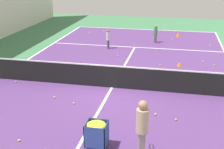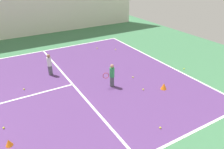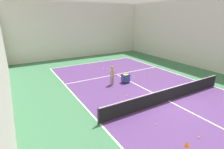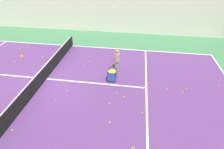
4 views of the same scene
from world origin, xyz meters
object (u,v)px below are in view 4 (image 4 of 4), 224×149
coach_at_net (117,59)px  ball_cart (112,73)px  tennis_net (45,73)px  training_cone_1 (21,55)px

coach_at_net → ball_cart: bearing=67.4°
coach_at_net → ball_cart: coach_at_net is taller
tennis_net → training_cone_1: (-2.68, -3.46, -0.38)m
coach_at_net → ball_cart: (1.26, -0.16, -0.38)m
ball_cart → tennis_net: bearing=-83.4°
training_cone_1 → coach_at_net: bearing=83.5°
tennis_net → training_cone_1: bearing=-127.8°
tennis_net → ball_cart: (-0.50, 4.37, 0.05)m
ball_cart → training_cone_1: (-2.18, -7.83, -0.43)m
tennis_net → coach_at_net: 4.89m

